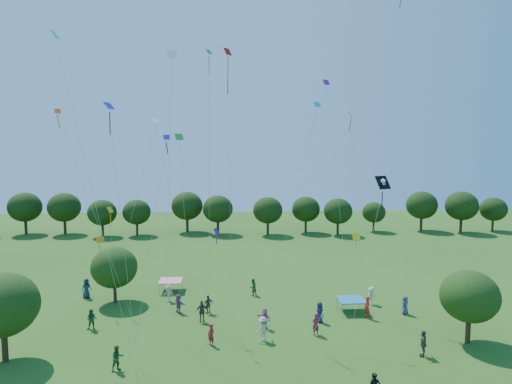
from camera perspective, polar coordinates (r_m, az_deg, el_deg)
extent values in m
cylinder|color=#422B19|center=(35.83, -28.89, -16.68)|extent=(0.39, 0.39, 1.91)
ellipsoid|color=#1F3F12|center=(34.85, -29.13, -12.21)|extent=(4.65, 4.65, 4.18)
cylinder|color=#422B19|center=(44.47, -17.20, -12.10)|extent=(0.31, 0.31, 1.48)
ellipsoid|color=#1F3F12|center=(43.77, -17.30, -8.97)|extent=(4.15, 4.15, 3.73)
cylinder|color=#422B19|center=(37.67, 24.97, -15.52)|extent=(0.36, 0.36, 1.73)
ellipsoid|color=#1F3F12|center=(36.82, 25.15, -11.72)|extent=(4.13, 4.13, 3.71)
cylinder|color=#422B19|center=(82.49, -26.82, -3.97)|extent=(0.45, 0.45, 2.17)
ellipsoid|color=black|center=(82.03, -26.93, -1.69)|extent=(5.22, 5.22, 4.70)
cylinder|color=#422B19|center=(79.88, -22.76, -4.10)|extent=(0.44, 0.44, 2.15)
ellipsoid|color=black|center=(79.40, -22.85, -1.77)|extent=(5.17, 5.17, 4.65)
cylinder|color=#422B19|center=(75.79, -18.61, -4.58)|extent=(0.38, 0.38, 1.87)
ellipsoid|color=black|center=(75.35, -18.68, -2.45)|extent=(4.48, 4.48, 4.03)
cylinder|color=#422B19|center=(75.19, -14.64, -4.55)|extent=(0.38, 0.38, 1.84)
ellipsoid|color=black|center=(74.74, -14.69, -2.44)|extent=(4.42, 4.42, 3.98)
cylinder|color=#422B19|center=(76.39, -8.58, -4.15)|extent=(0.44, 0.44, 2.14)
ellipsoid|color=black|center=(75.89, -8.62, -1.73)|extent=(5.14, 5.14, 4.63)
cylinder|color=#422B19|center=(73.97, -4.78, -4.48)|extent=(0.42, 0.42, 2.03)
ellipsoid|color=black|center=(73.48, -4.80, -2.12)|extent=(4.86, 4.86, 4.37)
cylinder|color=#422B19|center=(73.11, 1.48, -4.61)|extent=(0.40, 0.40, 1.96)
ellipsoid|color=black|center=(72.62, 1.48, -2.30)|extent=(4.71, 4.71, 4.24)
cylinder|color=#422B19|center=(75.41, 6.23, -4.34)|extent=(0.39, 0.39, 1.91)
ellipsoid|color=black|center=(74.95, 6.25, -2.15)|extent=(4.59, 4.59, 4.13)
cylinder|color=#422B19|center=(74.27, 10.17, -4.56)|extent=(0.39, 0.39, 1.89)
ellipsoid|color=black|center=(73.81, 10.21, -2.37)|extent=(4.54, 4.54, 4.08)
cylinder|color=#422B19|center=(78.49, 14.48, -4.21)|extent=(0.33, 0.33, 1.58)
ellipsoid|color=black|center=(78.12, 14.52, -2.48)|extent=(3.80, 3.80, 3.42)
cylinder|color=#422B19|center=(81.53, 19.93, -3.81)|extent=(0.44, 0.44, 2.13)
ellipsoid|color=black|center=(81.07, 20.01, -1.55)|extent=(5.12, 5.12, 4.61)
cylinder|color=#422B19|center=(82.26, 24.23, -3.88)|extent=(0.45, 0.45, 2.18)
ellipsoid|color=black|center=(81.80, 24.32, -1.58)|extent=(5.24, 5.24, 4.72)
cylinder|color=#422B19|center=(86.13, 27.46, -3.73)|extent=(0.37, 0.37, 1.81)
ellipsoid|color=black|center=(85.74, 27.55, -1.91)|extent=(4.35, 4.35, 3.91)
cube|color=red|center=(46.25, -10.62, -10.83)|extent=(2.20, 2.20, 0.08)
cylinder|color=#999999|center=(45.59, -12.04, -11.77)|extent=(0.05, 0.05, 1.10)
cylinder|color=#999999|center=(45.34, -9.49, -11.82)|extent=(0.05, 0.05, 1.10)
cylinder|color=#999999|center=(47.48, -11.67, -11.04)|extent=(0.05, 0.05, 1.10)
cylinder|color=#999999|center=(47.24, -9.23, -11.09)|extent=(0.05, 0.05, 1.10)
cube|color=#1A6FAD|center=(41.05, 11.80, -13.03)|extent=(2.20, 2.20, 0.08)
cylinder|color=#999999|center=(40.06, 10.75, -14.25)|extent=(0.05, 0.05, 1.10)
cylinder|color=#999999|center=(40.58, 13.57, -14.05)|extent=(0.05, 0.05, 1.10)
cylinder|color=#999999|center=(41.89, 10.06, -13.33)|extent=(0.05, 0.05, 1.10)
cylinder|color=#999999|center=(42.38, 12.77, -13.15)|extent=(0.05, 0.05, 1.10)
imported|color=navy|center=(41.66, 18.16, -13.30)|extent=(0.87, 0.81, 1.58)
imported|color=maroon|center=(36.02, 7.46, -16.05)|extent=(0.75, 0.66, 1.68)
imported|color=#23522C|center=(38.81, -19.84, -14.76)|extent=(0.84, 0.51, 1.63)
imported|color=beige|center=(43.46, -10.87, -12.31)|extent=(1.12, 0.85, 1.56)
imported|color=#443E36|center=(38.34, -6.76, -14.59)|extent=(1.09, 0.60, 1.77)
imported|color=#854E83|center=(40.57, -9.64, -13.56)|extent=(1.36, 1.55, 1.64)
imported|color=#1C1B50|center=(38.40, 7.95, -14.65)|extent=(0.75, 0.94, 1.68)
imported|color=maroon|center=(34.22, -5.63, -17.34)|extent=(0.69, 0.67, 1.57)
imported|color=#245426|center=(31.97, -16.93, -19.24)|extent=(0.92, 0.83, 1.65)
imported|color=#B7A492|center=(34.79, 0.87, -16.72)|extent=(1.28, 1.01, 1.79)
imported|color=#474139|center=(34.38, 20.19, -17.35)|extent=(0.93, 1.17, 1.82)
imported|color=#A8629E|center=(36.94, 1.05, -15.49)|extent=(1.39, 1.48, 1.61)
imported|color=navy|center=(46.42, -20.44, -11.20)|extent=(1.02, 0.98, 1.86)
imported|color=maroon|center=(39.90, 13.72, -13.84)|extent=(0.58, 0.77, 1.83)
imported|color=#225023|center=(44.32, -0.40, -11.81)|extent=(0.89, 0.82, 1.61)
imported|color=beige|center=(43.24, 14.23, -12.45)|extent=(1.14, 0.92, 1.60)
imported|color=#413A34|center=(40.09, -5.97, -13.80)|extent=(1.00, 0.84, 1.57)
cube|color=black|center=(31.93, 15.57, 1.15)|extent=(1.15, 0.94, 0.87)
cube|color=black|center=(32.10, 15.48, -1.04)|extent=(0.14, 0.27, 1.18)
sphere|color=white|center=(31.87, 15.61, 1.32)|extent=(0.32, 0.32, 0.32)
cylinder|color=white|center=(31.89, 15.60, 0.82)|extent=(0.24, 0.45, 0.30)
cylinder|color=white|center=(31.89, 15.60, 0.82)|extent=(0.24, 0.45, 0.30)
cylinder|color=beige|center=(32.30, 13.61, -8.54)|extent=(2.16, 0.43, 10.03)
cube|color=red|center=(39.30, -3.56, 17.11)|extent=(0.74, 0.78, 0.62)
cube|color=red|center=(39.02, -3.55, 14.30)|extent=(0.11, 0.64, 2.94)
cylinder|color=beige|center=(35.23, -3.30, 1.32)|extent=(0.23, 6.87, 20.34)
cube|color=red|center=(40.82, 11.73, 9.40)|extent=(0.54, 0.65, 0.44)
cube|color=red|center=(40.83, 11.69, 8.19)|extent=(0.14, 0.24, 1.02)
cylinder|color=beige|center=(40.54, 12.49, -1.77)|extent=(1.08, 1.45, 15.34)
cube|color=#D99B0B|center=(41.51, -17.78, -2.12)|extent=(0.52, 0.64, 0.48)
cube|color=#D99B0B|center=(41.70, -17.72, -3.38)|extent=(0.15, 0.26, 1.14)
cylinder|color=beige|center=(43.04, -17.57, -7.00)|extent=(0.39, 1.73, 7.17)
cylinder|color=beige|center=(31.31, 18.04, 1.94)|extent=(2.91, 4.61, 21.94)
cube|color=#198E2F|center=(38.38, -9.59, 6.82)|extent=(0.79, 0.67, 0.55)
cylinder|color=beige|center=(38.99, -8.89, -3.46)|extent=(0.71, 0.30, 13.37)
cube|color=#1418C8|center=(28.69, -17.89, 10.22)|extent=(0.63, 0.70, 0.42)
cube|color=#1418C8|center=(28.67, -17.80, 8.14)|extent=(0.15, 0.30, 1.34)
cylinder|color=beige|center=(29.41, -16.33, -5.03)|extent=(0.95, 0.88, 15.03)
cube|color=#61178A|center=(33.02, -4.96, -4.96)|extent=(0.44, 0.57, 0.46)
cube|color=#61178A|center=(33.19, -4.95, -5.99)|extent=(0.11, 0.15, 0.59)
cylinder|color=beige|center=(34.62, -4.18, -10.38)|extent=(0.84, 1.65, 6.56)
cube|color=white|center=(32.47, -10.47, 16.55)|extent=(0.78, 0.58, 0.61)
cube|color=white|center=(32.38, -10.43, 15.10)|extent=(0.13, 0.19, 0.76)
cylinder|color=beige|center=(33.09, -10.83, -0.46)|extent=(1.04, 1.91, 18.74)
cube|color=#0C88B7|center=(42.54, 7.66, 10.79)|extent=(0.71, 0.59, 0.47)
cylinder|color=beige|center=(43.10, 4.97, -0.50)|extent=(3.60, 1.57, 16.40)
cube|color=#E93D0D|center=(36.71, -23.54, 9.26)|extent=(0.51, 0.44, 0.35)
cube|color=#E93D0D|center=(36.71, -23.46, 8.05)|extent=(0.14, 0.23, 0.99)
cylinder|color=beige|center=(36.28, -19.46, -2.91)|extent=(4.83, 0.04, 15.26)
cube|color=orange|center=(41.10, -18.96, -5.67)|extent=(0.64, 0.54, 0.48)
cube|color=orange|center=(41.36, -18.90, -7.01)|extent=(0.14, 0.29, 1.27)
cylinder|color=beige|center=(42.84, -18.18, -8.75)|extent=(0.33, 2.58, 4.74)
cube|color=#C4C011|center=(33.51, 12.41, -5.44)|extent=(0.58, 0.37, 0.46)
cube|color=#C4C011|center=(33.69, 12.36, -6.56)|extent=(0.15, 0.16, 0.67)
cylinder|color=beige|center=(33.45, 9.89, -11.32)|extent=(3.15, 1.06, 6.25)
cube|color=#1A8F39|center=(35.44, -5.91, 17.04)|extent=(0.50, 0.52, 0.37)
cube|color=#1A8F39|center=(35.32, -5.89, 15.48)|extent=(0.08, 0.31, 1.35)
cylinder|color=beige|center=(34.71, -5.88, 0.66)|extent=(0.18, 0.42, 19.66)
cube|color=#1217B5|center=(26.79, -11.12, 6.75)|extent=(0.40, 0.32, 0.28)
cube|color=#1217B5|center=(26.83, -11.08, 5.47)|extent=(0.14, 0.18, 0.73)
cylinder|color=beige|center=(28.72, -13.11, -7.00)|extent=(2.57, 2.12, 13.27)
cube|color=#801996|center=(42.78, 8.78, 13.41)|extent=(0.66, 0.52, 0.50)
cylinder|color=beige|center=(40.68, 10.12, 0.46)|extent=(1.36, 4.21, 18.39)
cube|color=white|center=(46.22, -12.44, 8.70)|extent=(0.76, 0.72, 0.46)
cube|color=white|center=(46.23, -12.41, 7.38)|extent=(0.11, 0.30, 1.33)
cylinder|color=beige|center=(44.60, -14.85, -1.30)|extent=(3.46, 4.47, 15.10)
cube|color=#0CB49B|center=(30.83, -23.83, 17.55)|extent=(0.41, 0.63, 0.50)
cylinder|color=beige|center=(30.04, -19.57, -0.88)|extent=(3.69, 0.63, 19.21)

